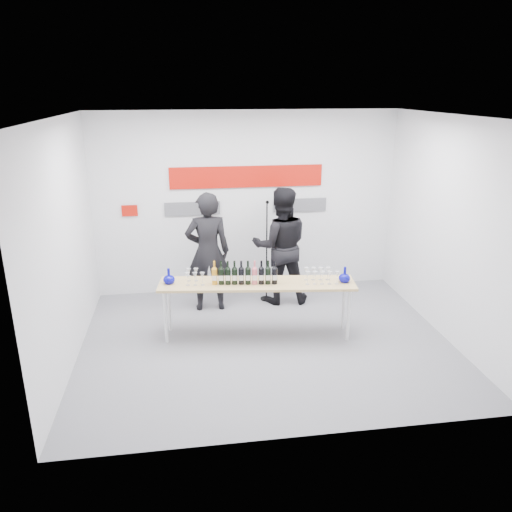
# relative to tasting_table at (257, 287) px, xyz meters

# --- Properties ---
(ground) EXTENTS (5.00, 5.00, 0.00)m
(ground) POSITION_rel_tasting_table_xyz_m (0.10, -0.21, -0.74)
(ground) COLOR slate
(ground) RESTS_ON ground
(back_wall) EXTENTS (5.00, 0.04, 3.00)m
(back_wall) POSITION_rel_tasting_table_xyz_m (0.10, 1.79, 0.76)
(back_wall) COLOR silver
(back_wall) RESTS_ON ground
(signage) EXTENTS (3.38, 0.02, 0.79)m
(signage) POSITION_rel_tasting_table_xyz_m (0.04, 1.76, 1.07)
(signage) COLOR #B11107
(signage) RESTS_ON back_wall
(tasting_table) EXTENTS (2.72, 0.86, 0.80)m
(tasting_table) POSITION_rel_tasting_table_xyz_m (0.00, 0.00, 0.00)
(tasting_table) COLOR tan
(tasting_table) RESTS_ON ground
(wine_bottles) EXTENTS (0.89, 0.18, 0.33)m
(wine_bottles) POSITION_rel_tasting_table_xyz_m (-0.17, -0.03, 0.23)
(wine_bottles) COLOR #BF7F19
(wine_bottles) RESTS_ON tasting_table
(decanter_left) EXTENTS (0.16, 0.16, 0.21)m
(decanter_left) POSITION_rel_tasting_table_xyz_m (-1.19, 0.15, 0.17)
(decanter_left) COLOR #08078F
(decanter_left) RESTS_ON tasting_table
(decanter_right) EXTENTS (0.16, 0.16, 0.21)m
(decanter_right) POSITION_rel_tasting_table_xyz_m (1.19, -0.15, 0.17)
(decanter_right) COLOR #08078F
(decanter_right) RESTS_ON tasting_table
(glasses_left) EXTENTS (0.26, 0.25, 0.18)m
(glasses_left) POSITION_rel_tasting_table_xyz_m (-0.85, 0.09, 0.15)
(glasses_left) COLOR silver
(glasses_left) RESTS_ON tasting_table
(glasses_right) EXTENTS (0.46, 0.27, 0.18)m
(glasses_right) POSITION_rel_tasting_table_xyz_m (0.85, -0.11, 0.15)
(glasses_right) COLOR silver
(glasses_right) RESTS_ON tasting_table
(presenter_left) EXTENTS (0.69, 0.46, 1.87)m
(presenter_left) POSITION_rel_tasting_table_xyz_m (-0.61, 1.02, 0.19)
(presenter_left) COLOR black
(presenter_left) RESTS_ON ground
(presenter_right) EXTENTS (0.96, 0.77, 1.88)m
(presenter_right) POSITION_rel_tasting_table_xyz_m (0.55, 1.15, 0.20)
(presenter_right) COLOR black
(presenter_right) RESTS_ON ground
(mic_stand) EXTENTS (0.19, 0.19, 1.67)m
(mic_stand) POSITION_rel_tasting_table_xyz_m (0.34, 1.22, -0.23)
(mic_stand) COLOR black
(mic_stand) RESTS_ON ground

